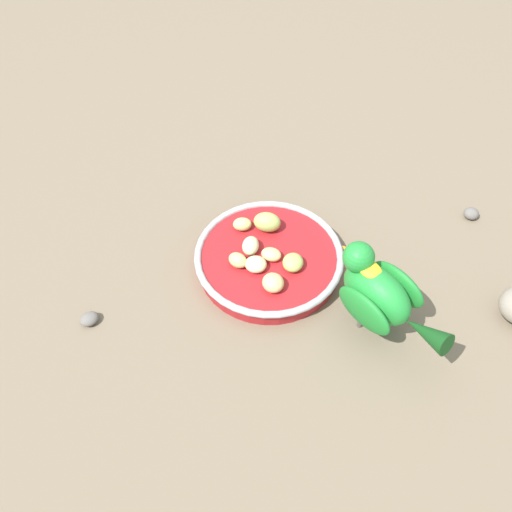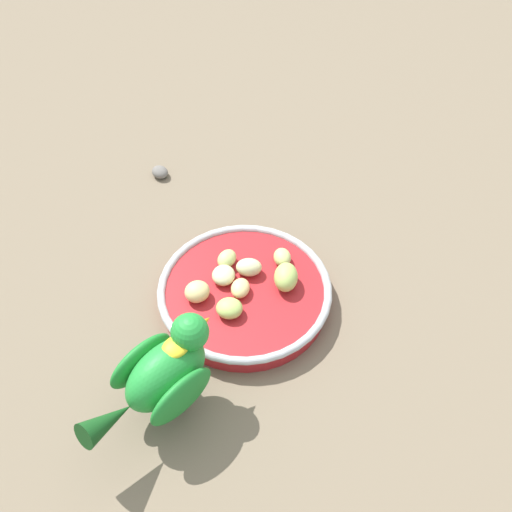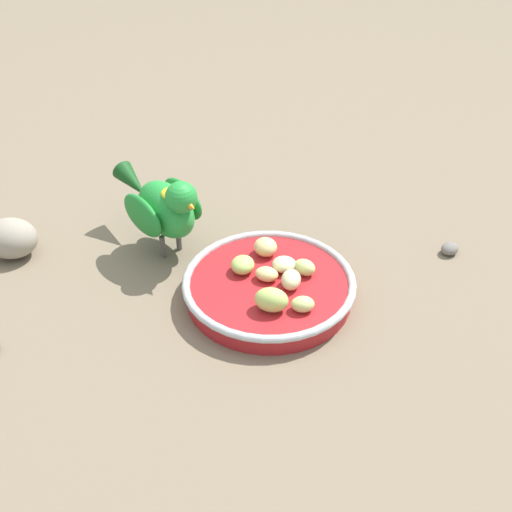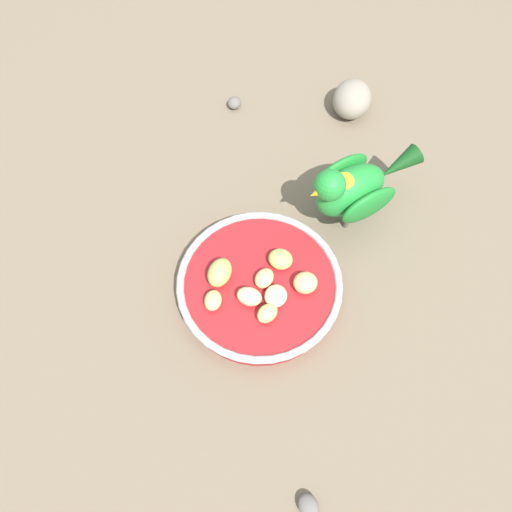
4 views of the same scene
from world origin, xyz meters
name	(u,v)px [view 3 (image 3 of 4)]	position (x,y,z in m)	size (l,w,h in m)	color
ground_plane	(275,288)	(0.00, 0.00, 0.00)	(4.00, 4.00, 0.00)	#756651
feeding_bowl	(269,288)	(-0.01, -0.02, 0.02)	(0.21, 0.21, 0.03)	#AD1E23
apple_piece_0	(268,246)	(0.00, 0.04, 0.04)	(0.03, 0.03, 0.02)	#E5C67F
apple_piece_1	(291,280)	(0.01, -0.03, 0.04)	(0.03, 0.02, 0.02)	beige
apple_piece_2	(303,304)	(0.01, -0.08, 0.03)	(0.03, 0.02, 0.02)	#C6D17A
apple_piece_3	(285,265)	(0.01, 0.00, 0.03)	(0.03, 0.03, 0.02)	beige
apple_piece_4	(305,267)	(0.03, -0.01, 0.04)	(0.03, 0.02, 0.02)	#C6D17A
apple_piece_5	(267,274)	(-0.01, -0.01, 0.03)	(0.03, 0.02, 0.02)	#E5C67F
apple_piece_6	(243,265)	(-0.04, 0.01, 0.04)	(0.03, 0.03, 0.02)	#B2CC66
apple_piece_7	(271,300)	(-0.03, -0.07, 0.04)	(0.04, 0.03, 0.03)	#B2CC66
parrot	(164,205)	(-0.11, 0.12, 0.07)	(0.11, 0.17, 0.12)	#59544C
rock_large	(11,238)	(-0.31, 0.17, 0.03)	(0.07, 0.06, 0.05)	gray
pebble_0	(449,248)	(0.25, 0.00, 0.01)	(0.03, 0.02, 0.02)	slate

